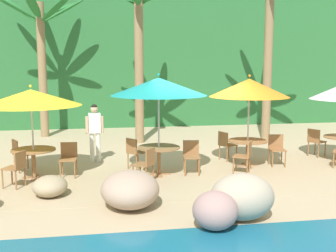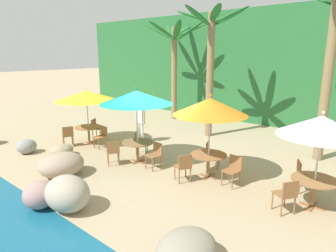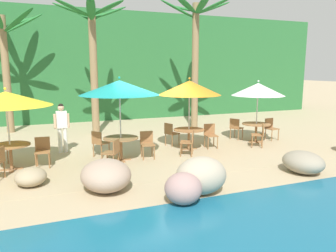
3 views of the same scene
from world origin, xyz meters
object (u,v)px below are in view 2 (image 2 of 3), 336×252
dining_table_yellow (89,130)px  chair_teal_inland (139,141)px  chair_orange_seaward (233,168)px  umbrella_white (322,126)px  chair_teal_seaward (155,154)px  chair_teal_left (113,151)px  dining_table_white (314,184)px  palm_tree_nearest (175,52)px  waiter_in_white (140,120)px  chair_orange_inland (211,153)px  palm_tree_third (333,37)px  dining_table_orange (209,158)px  chair_white_left (287,194)px  palm_tree_second (211,49)px  chair_yellow_inland (96,127)px  chair_white_inland (303,174)px  umbrella_teal (136,97)px  umbrella_yellow (86,96)px  chair_yellow_seaward (102,135)px  dining_table_teal (138,145)px  chair_orange_left (184,166)px  chair_yellow_left (68,135)px  umbrella_orange (210,107)px

dining_table_yellow → chair_teal_inland: chair_teal_inland is taller
chair_orange_seaward → umbrella_white: 2.64m
chair_teal_seaward → chair_teal_left: 1.46m
dining_table_white → palm_tree_nearest: (-9.15, 5.81, 3.17)m
waiter_in_white → chair_orange_inland: bearing=-7.4°
chair_teal_inland → palm_tree_third: bearing=35.5°
dining_table_orange → palm_tree_nearest: (-6.18, 5.93, 3.17)m
chair_teal_seaward → chair_white_left: size_ratio=1.00×
palm_tree_second → chair_teal_left: bearing=-93.6°
chair_yellow_inland → dining_table_orange: bearing=-3.8°
palm_tree_second → chair_white_inland: bearing=-32.2°
chair_teal_inland → dining_table_orange: chair_teal_inland is taller
chair_white_left → palm_tree_second: (-5.24, 4.71, 3.40)m
umbrella_teal → chair_teal_inland: 1.97m
chair_yellow_inland → umbrella_white: size_ratio=0.36×
chair_orange_inland → chair_white_left: 3.29m
umbrella_yellow → chair_yellow_seaward: (0.85, 0.03, -1.53)m
chair_white_inland → waiter_in_white: size_ratio=0.51×
chair_teal_left → palm_tree_nearest: size_ratio=0.16×
umbrella_yellow → dining_table_teal: 3.47m
chair_teal_left → dining_table_teal: bearing=61.3°
chair_yellow_seaward → chair_teal_seaward: (3.15, -0.25, 0.00)m
dining_table_yellow → palm_tree_second: palm_tree_second is taller
chair_yellow_seaward → chair_orange_left: 4.57m
chair_teal_inland → chair_teal_seaward: bearing=-24.6°
chair_yellow_inland → chair_teal_seaward: same height
umbrella_white → palm_tree_second: palm_tree_second is taller
dining_table_teal → palm_tree_third: size_ratio=0.18×
chair_teal_inland → chair_orange_inland: bearing=12.7°
umbrella_teal → chair_teal_left: (-0.41, -0.75, -1.78)m
umbrella_teal → palm_tree_second: (-0.08, 4.57, 1.62)m
chair_teal_left → chair_orange_inland: size_ratio=1.00×
chair_yellow_seaward → dining_table_orange: bearing=3.2°
chair_yellow_seaward → chair_yellow_left: 1.40m
dining_table_yellow → dining_table_teal: size_ratio=1.00×
dining_table_teal → chair_yellow_inland: bearing=165.9°
dining_table_orange → dining_table_yellow: bearing=-177.0°
umbrella_yellow → chair_orange_left: (5.39, -0.48, -1.53)m
waiter_in_white → umbrella_orange: bearing=-16.5°
chair_yellow_seaward → waiter_in_white: (0.66, 1.52, 0.47)m
chair_teal_inland → chair_orange_inland: same height
chair_yellow_inland → chair_yellow_left: 1.54m
chair_yellow_seaward → dining_table_yellow: bearing=-178.2°
chair_teal_inland → chair_orange_seaward: size_ratio=1.00×
umbrella_white → waiter_in_white: bearing=171.1°
dining_table_yellow → chair_orange_inland: bearing=11.2°
umbrella_white → waiter_in_white: size_ratio=1.43×
chair_orange_left → chair_white_inland: 3.27m
chair_yellow_left → dining_table_teal: size_ratio=0.79×
umbrella_teal → umbrella_white: (5.56, 0.62, -0.22)m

